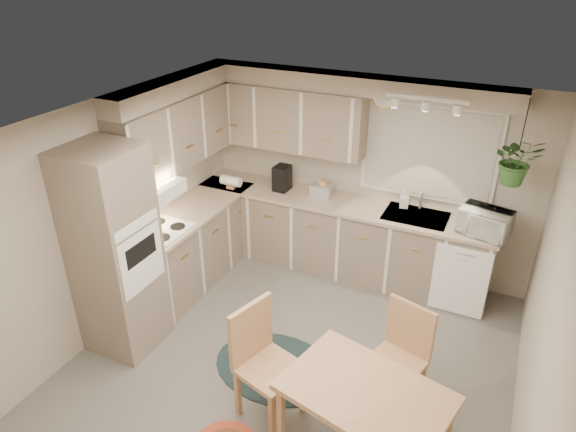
% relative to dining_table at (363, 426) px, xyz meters
% --- Properties ---
extents(floor, '(4.20, 4.20, 0.00)m').
position_rel_dining_table_xyz_m(floor, '(-0.93, 0.72, -0.37)').
color(floor, slate).
rests_on(floor, ground).
extents(ceiling, '(4.20, 4.20, 0.00)m').
position_rel_dining_table_xyz_m(ceiling, '(-0.93, 0.72, 2.03)').
color(ceiling, white).
rests_on(ceiling, wall_back).
extents(wall_back, '(4.00, 0.04, 2.40)m').
position_rel_dining_table_xyz_m(wall_back, '(-0.93, 2.82, 0.83)').
color(wall_back, '#B1A592').
rests_on(wall_back, floor).
extents(wall_left, '(0.04, 4.20, 2.40)m').
position_rel_dining_table_xyz_m(wall_left, '(-2.93, 0.72, 0.83)').
color(wall_left, '#B1A592').
rests_on(wall_left, floor).
extents(wall_right, '(0.04, 4.20, 2.40)m').
position_rel_dining_table_xyz_m(wall_right, '(1.07, 0.72, 0.83)').
color(wall_right, '#B1A592').
rests_on(wall_right, floor).
extents(base_cab_left, '(0.60, 1.85, 0.90)m').
position_rel_dining_table_xyz_m(base_cab_left, '(-2.63, 1.59, 0.08)').
color(base_cab_left, '#7E6E5E').
rests_on(base_cab_left, floor).
extents(base_cab_back, '(3.60, 0.60, 0.90)m').
position_rel_dining_table_xyz_m(base_cab_back, '(-1.13, 2.52, 0.08)').
color(base_cab_back, '#7E6E5E').
rests_on(base_cab_back, floor).
extents(counter_left, '(0.64, 1.89, 0.04)m').
position_rel_dining_table_xyz_m(counter_left, '(-2.62, 1.59, 0.55)').
color(counter_left, '#C7AB91').
rests_on(counter_left, base_cab_left).
extents(counter_back, '(3.64, 0.64, 0.04)m').
position_rel_dining_table_xyz_m(counter_back, '(-1.13, 2.51, 0.55)').
color(counter_back, '#C7AB91').
rests_on(counter_back, base_cab_back).
extents(oven_stack, '(0.65, 0.65, 2.10)m').
position_rel_dining_table_xyz_m(oven_stack, '(-2.61, 0.34, 0.68)').
color(oven_stack, '#7E6E5E').
rests_on(oven_stack, floor).
extents(wall_oven_face, '(0.02, 0.56, 0.58)m').
position_rel_dining_table_xyz_m(wall_oven_face, '(-2.29, 0.34, 0.68)').
color(wall_oven_face, white).
rests_on(wall_oven_face, oven_stack).
extents(upper_cab_left, '(0.35, 2.00, 0.75)m').
position_rel_dining_table_xyz_m(upper_cab_left, '(-2.76, 1.72, 1.45)').
color(upper_cab_left, '#7E6E5E').
rests_on(upper_cab_left, wall_left).
extents(upper_cab_back, '(2.00, 0.35, 0.75)m').
position_rel_dining_table_xyz_m(upper_cab_back, '(-1.93, 2.64, 1.45)').
color(upper_cab_back, '#7E6E5E').
rests_on(upper_cab_back, wall_back).
extents(soffit_left, '(0.30, 2.00, 0.20)m').
position_rel_dining_table_xyz_m(soffit_left, '(-2.78, 1.72, 1.93)').
color(soffit_left, '#B1A592').
rests_on(soffit_left, wall_left).
extents(soffit_back, '(3.60, 0.30, 0.20)m').
position_rel_dining_table_xyz_m(soffit_back, '(-1.13, 2.67, 1.93)').
color(soffit_back, '#B1A592').
rests_on(soffit_back, wall_back).
extents(cooktop, '(0.52, 0.58, 0.02)m').
position_rel_dining_table_xyz_m(cooktop, '(-2.61, 1.02, 0.57)').
color(cooktop, white).
rests_on(cooktop, counter_left).
extents(range_hood, '(0.40, 0.60, 0.14)m').
position_rel_dining_table_xyz_m(range_hood, '(-2.63, 1.02, 1.03)').
color(range_hood, white).
rests_on(range_hood, upper_cab_left).
extents(window_blinds, '(1.40, 0.02, 1.00)m').
position_rel_dining_table_xyz_m(window_blinds, '(-0.23, 2.79, 1.23)').
color(window_blinds, silver).
rests_on(window_blinds, wall_back).
extents(window_frame, '(1.50, 0.02, 1.10)m').
position_rel_dining_table_xyz_m(window_frame, '(-0.23, 2.80, 1.23)').
color(window_frame, beige).
rests_on(window_frame, wall_back).
extents(sink, '(0.70, 0.48, 0.10)m').
position_rel_dining_table_xyz_m(sink, '(-0.23, 2.52, 0.53)').
color(sink, '#B2B5BB').
rests_on(sink, counter_back).
extents(dishwasher_front, '(0.58, 0.02, 0.83)m').
position_rel_dining_table_xyz_m(dishwasher_front, '(0.37, 2.21, 0.05)').
color(dishwasher_front, white).
rests_on(dishwasher_front, base_cab_back).
extents(track_light_bar, '(0.80, 0.04, 0.04)m').
position_rel_dining_table_xyz_m(track_light_bar, '(-0.23, 2.27, 1.96)').
color(track_light_bar, white).
rests_on(track_light_bar, ceiling).
extents(wall_clock, '(0.30, 0.03, 0.30)m').
position_rel_dining_table_xyz_m(wall_clock, '(-0.78, 2.79, 1.81)').
color(wall_clock, '#E8CD52').
rests_on(wall_clock, wall_back).
extents(dining_table, '(1.34, 1.04, 0.75)m').
position_rel_dining_table_xyz_m(dining_table, '(0.00, 0.00, 0.00)').
color(dining_table, tan).
rests_on(dining_table, floor).
extents(chair_left, '(0.61, 0.61, 1.05)m').
position_rel_dining_table_xyz_m(chair_left, '(-0.85, 0.12, 0.15)').
color(chair_left, tan).
rests_on(chair_left, floor).
extents(chair_back, '(0.57, 0.57, 0.97)m').
position_rel_dining_table_xyz_m(chair_back, '(0.07, 0.66, 0.11)').
color(chair_back, tan).
rests_on(chair_back, floor).
extents(braided_rug, '(1.25, 0.96, 0.01)m').
position_rel_dining_table_xyz_m(braided_rug, '(-1.05, 0.61, -0.37)').
color(braided_rug, black).
rests_on(braided_rug, floor).
extents(microwave, '(0.55, 0.38, 0.34)m').
position_rel_dining_table_xyz_m(microwave, '(0.49, 2.42, 0.74)').
color(microwave, white).
rests_on(microwave, counter_back).
extents(soap_bottle, '(0.14, 0.23, 0.10)m').
position_rel_dining_table_xyz_m(soap_bottle, '(-0.41, 2.67, 0.62)').
color(soap_bottle, white).
rests_on(soap_bottle, counter_back).
extents(hanging_plant, '(0.56, 0.59, 0.38)m').
position_rel_dining_table_xyz_m(hanging_plant, '(0.67, 2.42, 1.37)').
color(hanging_plant, '#306026').
rests_on(hanging_plant, ceiling).
extents(coffee_maker, '(0.19, 0.22, 0.31)m').
position_rel_dining_table_xyz_m(coffee_maker, '(-1.90, 2.52, 0.72)').
color(coffee_maker, black).
rests_on(coffee_maker, counter_back).
extents(toaster, '(0.26, 0.15, 0.15)m').
position_rel_dining_table_xyz_m(toaster, '(-1.39, 2.54, 0.64)').
color(toaster, '#B2B5BB').
rests_on(toaster, counter_back).
extents(knife_block, '(0.10, 0.10, 0.20)m').
position_rel_dining_table_xyz_m(knife_block, '(-1.36, 2.57, 0.67)').
color(knife_block, tan).
rests_on(knife_block, counter_back).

